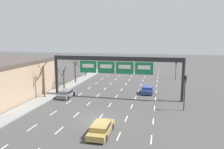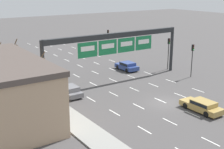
{
  "view_description": "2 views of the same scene",
  "coord_description": "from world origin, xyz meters",
  "px_view_note": "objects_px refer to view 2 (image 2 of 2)",
  "views": [
    {
      "loc": [
        7.25,
        -24.58,
        9.99
      ],
      "look_at": [
        -0.46,
        9.54,
        4.04
      ],
      "focal_mm": 35.0,
      "sensor_mm": 36.0,
      "label": 1
    },
    {
      "loc": [
        -24.16,
        -24.5,
        13.1
      ],
      "look_at": [
        -3.05,
        6.72,
        2.34
      ],
      "focal_mm": 50.0,
      "sensor_mm": 36.0,
      "label": 2
    }
  ],
  "objects_px": {
    "car_gold": "(202,105)",
    "tree_bare_closest": "(28,72)",
    "traffic_light_far_end": "(169,47)",
    "tree_bare_furthest": "(44,77)",
    "sign_gantry": "(116,42)",
    "traffic_light_near_gantry": "(192,54)",
    "car_blue": "(127,66)",
    "tree_bare_third": "(16,58)",
    "car_grey": "(70,90)",
    "traffic_light_mid_block": "(108,36)"
  },
  "relations": [
    {
      "from": "car_gold",
      "to": "traffic_light_far_end",
      "type": "bearing_deg",
      "value": 58.04
    },
    {
      "from": "traffic_light_mid_block",
      "to": "tree_bare_furthest",
      "type": "relative_size",
      "value": 0.75
    },
    {
      "from": "car_gold",
      "to": "tree_bare_closest",
      "type": "xyz_separation_m",
      "value": [
        -12.66,
        18.14,
        1.59
      ]
    },
    {
      "from": "tree_bare_closest",
      "to": "tree_bare_furthest",
      "type": "xyz_separation_m",
      "value": [
        -0.47,
        -6.61,
        0.92
      ]
    },
    {
      "from": "car_blue",
      "to": "tree_bare_closest",
      "type": "relative_size",
      "value": 0.95
    },
    {
      "from": "traffic_light_near_gantry",
      "to": "tree_bare_furthest",
      "type": "bearing_deg",
      "value": 175.57
    },
    {
      "from": "car_blue",
      "to": "tree_bare_third",
      "type": "xyz_separation_m",
      "value": [
        -16.08,
        5.56,
        2.24
      ]
    },
    {
      "from": "tree_bare_closest",
      "to": "tree_bare_furthest",
      "type": "height_order",
      "value": "tree_bare_furthest"
    },
    {
      "from": "sign_gantry",
      "to": "car_gold",
      "type": "xyz_separation_m",
      "value": [
        1.43,
        -14.21,
        -4.99
      ]
    },
    {
      "from": "sign_gantry",
      "to": "car_gold",
      "type": "distance_m",
      "value": 15.13
    },
    {
      "from": "car_blue",
      "to": "traffic_light_far_end",
      "type": "distance_m",
      "value": 7.25
    },
    {
      "from": "traffic_light_mid_block",
      "to": "tree_bare_third",
      "type": "relative_size",
      "value": 0.79
    },
    {
      "from": "tree_bare_third",
      "to": "car_grey",
      "type": "bearing_deg",
      "value": -75.77
    },
    {
      "from": "traffic_light_far_end",
      "to": "tree_bare_closest",
      "type": "bearing_deg",
      "value": 171.87
    },
    {
      "from": "car_blue",
      "to": "traffic_light_far_end",
      "type": "relative_size",
      "value": 0.82
    },
    {
      "from": "tree_bare_third",
      "to": "traffic_light_far_end",
      "type": "bearing_deg",
      "value": -22.1
    },
    {
      "from": "tree_bare_closest",
      "to": "tree_bare_furthest",
      "type": "distance_m",
      "value": 6.69
    },
    {
      "from": "sign_gantry",
      "to": "traffic_light_far_end",
      "type": "height_order",
      "value": "sign_gantry"
    },
    {
      "from": "sign_gantry",
      "to": "car_gold",
      "type": "height_order",
      "value": "sign_gantry"
    },
    {
      "from": "tree_bare_furthest",
      "to": "sign_gantry",
      "type": "bearing_deg",
      "value": 12.91
    },
    {
      "from": "sign_gantry",
      "to": "tree_bare_closest",
      "type": "xyz_separation_m",
      "value": [
        -11.23,
        3.92,
        -3.4
      ]
    },
    {
      "from": "traffic_light_far_end",
      "to": "tree_bare_third",
      "type": "distance_m",
      "value": 23.58
    },
    {
      "from": "traffic_light_near_gantry",
      "to": "tree_bare_closest",
      "type": "height_order",
      "value": "traffic_light_near_gantry"
    },
    {
      "from": "traffic_light_far_end",
      "to": "tree_bare_furthest",
      "type": "xyz_separation_m",
      "value": [
        -22.49,
        -3.46,
        -0.4
      ]
    },
    {
      "from": "car_blue",
      "to": "tree_bare_closest",
      "type": "distance_m",
      "value": 16.33
    },
    {
      "from": "sign_gantry",
      "to": "tree_bare_closest",
      "type": "relative_size",
      "value": 5.02
    },
    {
      "from": "traffic_light_far_end",
      "to": "tree_bare_closest",
      "type": "relative_size",
      "value": 1.17
    },
    {
      "from": "car_gold",
      "to": "tree_bare_furthest",
      "type": "bearing_deg",
      "value": 138.71
    },
    {
      "from": "tree_bare_closest",
      "to": "tree_bare_third",
      "type": "xyz_separation_m",
      "value": [
        0.18,
        5.72,
        0.67
      ]
    },
    {
      "from": "car_grey",
      "to": "tree_bare_closest",
      "type": "relative_size",
      "value": 0.97
    },
    {
      "from": "car_gold",
      "to": "traffic_light_far_end",
      "type": "relative_size",
      "value": 0.94
    },
    {
      "from": "car_grey",
      "to": "traffic_light_far_end",
      "type": "bearing_deg",
      "value": 7.58
    },
    {
      "from": "tree_bare_furthest",
      "to": "traffic_light_near_gantry",
      "type": "bearing_deg",
      "value": -4.43
    },
    {
      "from": "sign_gantry",
      "to": "traffic_light_near_gantry",
      "type": "bearing_deg",
      "value": -22.64
    },
    {
      "from": "traffic_light_near_gantry",
      "to": "car_blue",
      "type": "bearing_deg",
      "value": 123.08
    },
    {
      "from": "tree_bare_third",
      "to": "sign_gantry",
      "type": "bearing_deg",
      "value": -41.13
    },
    {
      "from": "sign_gantry",
      "to": "tree_bare_closest",
      "type": "bearing_deg",
      "value": 160.73
    },
    {
      "from": "tree_bare_third",
      "to": "tree_bare_furthest",
      "type": "bearing_deg",
      "value": -93.0
    },
    {
      "from": "car_grey",
      "to": "traffic_light_mid_block",
      "type": "relative_size",
      "value": 0.95
    },
    {
      "from": "tree_bare_third",
      "to": "tree_bare_furthest",
      "type": "distance_m",
      "value": 12.35
    },
    {
      "from": "car_gold",
      "to": "traffic_light_near_gantry",
      "type": "distance_m",
      "value": 13.68
    },
    {
      "from": "sign_gantry",
      "to": "car_grey",
      "type": "distance_m",
      "value": 9.72
    },
    {
      "from": "sign_gantry",
      "to": "car_grey",
      "type": "height_order",
      "value": "sign_gantry"
    },
    {
      "from": "car_gold",
      "to": "tree_bare_closest",
      "type": "distance_m",
      "value": 22.17
    },
    {
      "from": "tree_bare_closest",
      "to": "tree_bare_third",
      "type": "bearing_deg",
      "value": 88.24
    },
    {
      "from": "tree_bare_closest",
      "to": "traffic_light_near_gantry",
      "type": "bearing_deg",
      "value": -20.92
    },
    {
      "from": "car_blue",
      "to": "traffic_light_mid_block",
      "type": "height_order",
      "value": "traffic_light_mid_block"
    },
    {
      "from": "car_blue",
      "to": "tree_bare_furthest",
      "type": "height_order",
      "value": "tree_bare_furthest"
    },
    {
      "from": "car_blue",
      "to": "car_gold",
      "type": "bearing_deg",
      "value": -101.1
    },
    {
      "from": "sign_gantry",
      "to": "car_gold",
      "type": "relative_size",
      "value": 4.58
    }
  ]
}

